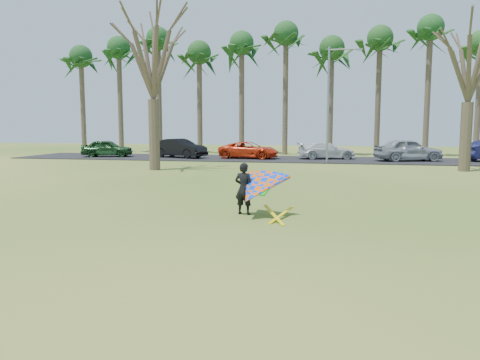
% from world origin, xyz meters
% --- Properties ---
extents(ground, '(100.00, 100.00, 0.00)m').
position_xyz_m(ground, '(0.00, 0.00, 0.00)').
color(ground, '#245913').
rests_on(ground, ground).
extents(parking_strip, '(46.00, 7.00, 0.06)m').
position_xyz_m(parking_strip, '(0.00, 25.00, 0.03)').
color(parking_strip, black).
rests_on(parking_strip, ground).
extents(palm_0, '(4.84, 4.84, 10.84)m').
position_xyz_m(palm_0, '(-22.00, 31.00, 9.17)').
color(palm_0, brown).
rests_on(palm_0, ground).
extents(palm_1, '(4.84, 4.84, 11.54)m').
position_xyz_m(palm_1, '(-18.00, 31.00, 9.85)').
color(palm_1, brown).
rests_on(palm_1, ground).
extents(palm_2, '(4.84, 4.84, 12.24)m').
position_xyz_m(palm_2, '(-14.00, 31.00, 10.52)').
color(palm_2, '#4B3C2D').
rests_on(palm_2, ground).
extents(palm_3, '(4.84, 4.84, 10.84)m').
position_xyz_m(palm_3, '(-10.00, 31.00, 9.17)').
color(palm_3, brown).
rests_on(palm_3, ground).
extents(palm_4, '(4.84, 4.84, 11.54)m').
position_xyz_m(palm_4, '(-6.00, 31.00, 9.85)').
color(palm_4, brown).
rests_on(palm_4, ground).
extents(palm_5, '(4.84, 4.84, 12.24)m').
position_xyz_m(palm_5, '(-2.00, 31.00, 10.52)').
color(palm_5, '#4D3F2E').
rests_on(palm_5, ground).
extents(palm_6, '(4.84, 4.84, 10.84)m').
position_xyz_m(palm_6, '(2.00, 31.00, 9.17)').
color(palm_6, '#48372B').
rests_on(palm_6, ground).
extents(palm_7, '(4.84, 4.84, 11.54)m').
position_xyz_m(palm_7, '(6.00, 31.00, 9.85)').
color(palm_7, brown).
rests_on(palm_7, ground).
extents(palm_8, '(4.84, 4.84, 12.24)m').
position_xyz_m(palm_8, '(10.00, 31.00, 10.52)').
color(palm_8, '#4E3F2E').
rests_on(palm_8, ground).
extents(bare_tree_left, '(6.60, 6.60, 9.70)m').
position_xyz_m(bare_tree_left, '(-8.00, 15.00, 6.92)').
color(bare_tree_left, brown).
rests_on(bare_tree_left, ground).
extents(bare_tree_right, '(6.27, 6.27, 9.21)m').
position_xyz_m(bare_tree_right, '(10.00, 18.00, 6.57)').
color(bare_tree_right, '#493C2C').
rests_on(bare_tree_right, ground).
extents(streetlight, '(2.28, 0.18, 8.00)m').
position_xyz_m(streetlight, '(2.16, 22.00, 4.46)').
color(streetlight, gray).
rests_on(streetlight, ground).
extents(car_0, '(4.39, 2.57, 1.40)m').
position_xyz_m(car_0, '(-16.01, 24.35, 0.76)').
color(car_0, '#1A421D').
rests_on(car_0, parking_strip).
extents(car_1, '(4.86, 3.05, 1.51)m').
position_xyz_m(car_1, '(-9.76, 24.55, 0.82)').
color(car_1, black).
rests_on(car_1, parking_strip).
extents(car_2, '(4.90, 2.64, 1.31)m').
position_xyz_m(car_2, '(-4.11, 24.80, 0.71)').
color(car_2, red).
rests_on(car_2, parking_strip).
extents(car_3, '(4.75, 2.90, 1.29)m').
position_xyz_m(car_3, '(1.86, 25.59, 0.70)').
color(car_3, silver).
rests_on(car_3, parking_strip).
extents(car_4, '(5.16, 3.24, 1.64)m').
position_xyz_m(car_4, '(7.77, 24.67, 0.88)').
color(car_4, '#979CA3').
rests_on(car_4, parking_strip).
extents(kite_flyer, '(2.13, 2.39, 2.02)m').
position_xyz_m(kite_flyer, '(0.44, 2.18, 0.84)').
color(kite_flyer, black).
rests_on(kite_flyer, ground).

